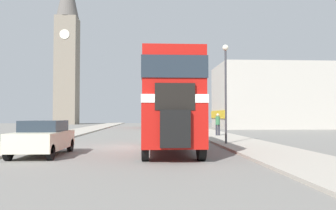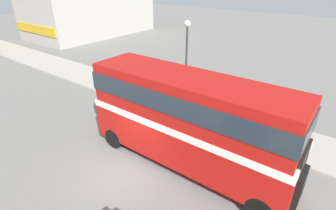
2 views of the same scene
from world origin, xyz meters
name	(u,v)px [view 2 (image 2 of 2)]	position (x,y,z in m)	size (l,w,h in m)	color
ground_plane	(130,170)	(0.00, 0.00, 0.00)	(120.00, 120.00, 0.00)	slate
sidewalk_right	(203,114)	(6.75, 0.00, 0.06)	(3.50, 120.00, 0.12)	#A8A093
double_decker_bus	(189,116)	(1.97, -1.88, 2.62)	(2.49, 9.69, 4.42)	#B2140F
pedestrian_walking	(111,72)	(6.69, 8.55, 1.15)	(0.37, 0.37, 1.83)	#282833
street_lamp	(186,58)	(5.53, 0.63, 3.96)	(0.36, 0.36, 5.86)	#38383D
shop_building_block	(89,3)	(19.25, 26.63, 4.40)	(17.64, 9.49, 8.81)	#B2ADA3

